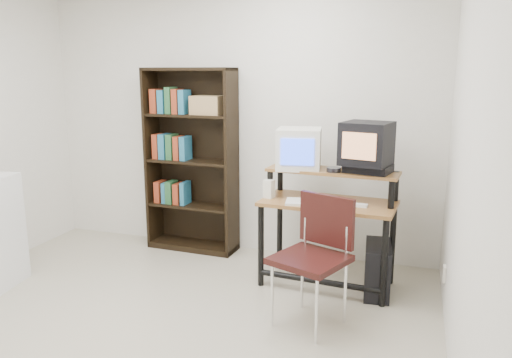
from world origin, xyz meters
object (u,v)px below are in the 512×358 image
(crt_tv, at_px, (367,143))
(pc_tower, at_px, (377,269))
(crt_monitor, at_px, (299,149))
(school_chair, at_px, (316,246))
(computer_desk, at_px, (329,208))
(bookshelf, at_px, (192,158))

(crt_tv, relative_size, pc_tower, 0.97)
(crt_monitor, distance_m, school_chair, 1.04)
(school_chair, bearing_deg, computer_desk, 114.80)
(computer_desk, relative_size, pc_tower, 2.53)
(pc_tower, distance_m, school_chair, 0.81)
(crt_tv, bearing_deg, computer_desk, -155.21)
(pc_tower, xyz_separation_m, school_chair, (-0.39, -0.61, 0.36))
(school_chair, bearing_deg, bookshelf, 164.38)
(school_chair, distance_m, bookshelf, 1.94)
(crt_monitor, relative_size, bookshelf, 0.23)
(crt_monitor, xyz_separation_m, crt_tv, (0.57, -0.06, 0.08))
(computer_desk, height_order, school_chair, computer_desk)
(crt_tv, relative_size, school_chair, 0.47)
(crt_monitor, height_order, pc_tower, crt_monitor)
(school_chair, bearing_deg, crt_monitor, 133.99)
(school_chair, relative_size, bookshelf, 0.51)
(bookshelf, bearing_deg, crt_monitor, -14.46)
(computer_desk, distance_m, pc_tower, 0.64)
(crt_monitor, relative_size, crt_tv, 0.96)
(computer_desk, distance_m, bookshelf, 1.57)
(computer_desk, relative_size, school_chair, 1.23)
(crt_tv, height_order, bookshelf, bookshelf)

